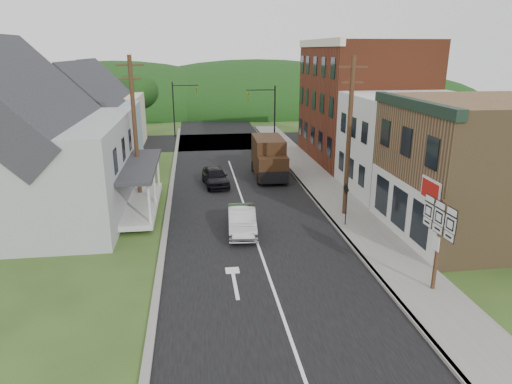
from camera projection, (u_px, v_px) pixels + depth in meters
name	position (u px, v px, depth m)	size (l,w,h in m)	color
ground	(258.00, 245.00, 22.64)	(120.00, 120.00, 0.00)	#2D4719
road	(238.00, 187.00, 32.09)	(9.00, 90.00, 0.02)	black
cross_road	(222.00, 142.00, 48.17)	(60.00, 9.00, 0.02)	black
sidewalk_right	(327.00, 191.00, 30.95)	(2.80, 55.00, 0.15)	slate
curb_right	(308.00, 192.00, 30.78)	(0.20, 55.00, 0.15)	slate
curb_left	(170.00, 198.00, 29.58)	(0.30, 55.00, 0.12)	slate
storefront_tan	(479.00, 169.00, 23.07)	(8.00, 8.00, 7.00)	brown
storefront_white	(410.00, 145.00, 30.24)	(8.00, 7.00, 6.50)	silver
storefront_red	(361.00, 102.00, 38.70)	(8.00, 12.00, 10.00)	maroon
house_gray	(31.00, 144.00, 25.48)	(10.20, 12.24, 8.35)	#A5A7AA
house_blue	(91.00, 123.00, 36.18)	(7.14, 8.16, 7.28)	#7F9DAE
house_cream	(104.00, 109.00, 44.62)	(7.14, 8.16, 7.28)	beige
utility_pole_right	(349.00, 137.00, 25.29)	(1.60, 0.26, 9.00)	#472D19
utility_pole_left	(135.00, 128.00, 27.97)	(1.60, 0.26, 9.00)	#472D19
traffic_signal_right	(268.00, 109.00, 44.30)	(2.87, 0.20, 6.00)	black
traffic_signal_left	(180.00, 103.00, 49.80)	(2.87, 0.20, 6.00)	black
tree_left_d	(136.00, 91.00, 50.27)	(4.80, 4.80, 6.94)	#382616
forested_ridge	(211.00, 109.00, 74.65)	(90.00, 30.00, 16.00)	black
silver_sedan	(242.00, 221.00, 24.00)	(1.42, 4.07, 1.34)	silver
dark_sedan	(215.00, 177.00, 32.30)	(1.58, 3.92, 1.33)	black
delivery_van	(269.00, 158.00, 34.25)	(2.33, 5.37, 2.97)	black
route_sign_cluster	(438.00, 232.00, 17.50)	(0.22, 2.13, 3.73)	#472D19
warning_sign	(346.00, 198.00, 24.43)	(0.14, 0.65, 2.36)	black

